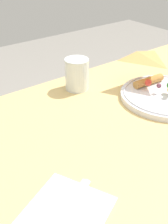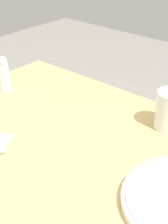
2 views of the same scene
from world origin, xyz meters
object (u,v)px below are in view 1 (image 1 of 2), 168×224
(milk_glass, at_px, (77,75))
(napkin_folded, at_px, (61,219))
(plate_pizza, at_px, (165,94))
(dining_table, at_px, (156,158))
(butter_knife, at_px, (58,222))

(milk_glass, xyz_separation_m, napkin_folded, (-0.31, -0.38, -0.05))
(plate_pizza, xyz_separation_m, napkin_folded, (-0.48, -0.17, -0.01))
(dining_table, xyz_separation_m, milk_glass, (-0.05, 0.30, 0.15))
(butter_knife, bearing_deg, dining_table, -12.50)
(plate_pizza, bearing_deg, napkin_folded, -160.55)
(dining_table, xyz_separation_m, napkin_folded, (-0.36, -0.08, 0.11))
(napkin_folded, bearing_deg, butter_knife, -155.02)
(dining_table, relative_size, napkin_folded, 5.90)
(napkin_folded, distance_m, butter_knife, 0.01)
(dining_table, relative_size, milk_glass, 12.83)
(plate_pizza, xyz_separation_m, butter_knife, (-0.49, -0.17, -0.01))
(plate_pizza, bearing_deg, dining_table, -142.83)
(dining_table, height_order, plate_pizza, plate_pizza)
(butter_knife, bearing_deg, milk_glass, 25.12)
(milk_glass, bearing_deg, dining_table, -81.13)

